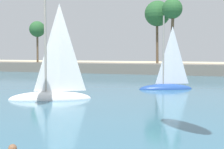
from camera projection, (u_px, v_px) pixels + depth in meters
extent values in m
cube|color=#386B84|center=(197.00, 77.00, 52.14)|extent=(220.00, 90.19, 0.06)
cube|color=slate|center=(200.00, 70.00, 56.89)|extent=(103.25, 6.00, 1.80)
cylinder|color=brown|center=(37.00, 46.00, 65.24)|extent=(0.41, 0.54, 6.26)
sphere|color=#285B2D|center=(37.00, 29.00, 65.03)|extent=(2.96, 2.96, 2.96)
cylinder|color=brown|center=(157.00, 39.00, 60.08)|extent=(0.60, 0.62, 8.61)
sphere|color=#285B2D|center=(157.00, 13.00, 59.79)|extent=(4.40, 4.40, 4.40)
cylinder|color=brown|center=(172.00, 37.00, 56.54)|extent=(0.84, 0.71, 9.00)
sphere|color=#285B2D|center=(172.00, 9.00, 56.24)|extent=(3.29, 3.29, 3.29)
sphere|color=brown|center=(13.00, 148.00, 8.46)|extent=(0.21, 0.21, 0.21)
ellipsoid|color=white|center=(50.00, 99.00, 27.92)|extent=(6.76, 4.77, 1.32)
cylinder|color=gray|center=(45.00, 40.00, 27.55)|extent=(0.20, 0.20, 8.23)
pyramid|color=white|center=(60.00, 47.00, 27.76)|extent=(2.73, 1.53, 7.00)
ellipsoid|color=#234793|center=(166.00, 89.00, 35.35)|extent=(5.65, 3.91, 1.10)
cylinder|color=gray|center=(163.00, 50.00, 35.05)|extent=(0.16, 0.16, 6.86)
pyramid|color=silver|center=(172.00, 55.00, 35.20)|extent=(2.29, 1.24, 5.83)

